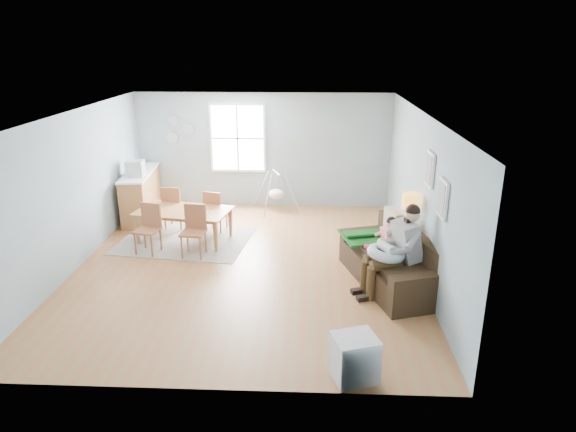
{
  "coord_description": "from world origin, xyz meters",
  "views": [
    {
      "loc": [
        1.12,
        -8.43,
        3.87
      ],
      "look_at": [
        0.75,
        -0.18,
        1.0
      ],
      "focal_mm": 32.0,
      "sensor_mm": 36.0,
      "label": 1
    }
  ],
  "objects_px": {
    "floor_lamp": "(410,208)",
    "chair_nw": "(173,205)",
    "toddler": "(385,237)",
    "baby_swing": "(276,193)",
    "chair_sw": "(149,225)",
    "storage_cube": "(354,358)",
    "monitor": "(135,168)",
    "father": "(396,247)",
    "sofa": "(393,265)",
    "counter": "(141,194)",
    "chair_ne": "(214,209)",
    "chair_se": "(194,227)",
    "dining_table": "(184,226)"
  },
  "relations": [
    {
      "from": "dining_table",
      "to": "chair_nw",
      "type": "xyz_separation_m",
      "value": [
        -0.37,
        0.67,
        0.22
      ]
    },
    {
      "from": "sofa",
      "to": "toddler",
      "type": "bearing_deg",
      "value": 128.96
    },
    {
      "from": "dining_table",
      "to": "monitor",
      "type": "height_order",
      "value": "monitor"
    },
    {
      "from": "floor_lamp",
      "to": "sofa",
      "type": "bearing_deg",
      "value": -122.82
    },
    {
      "from": "sofa",
      "to": "chair_nw",
      "type": "relative_size",
      "value": 2.54
    },
    {
      "from": "storage_cube",
      "to": "monitor",
      "type": "distance_m",
      "value": 6.94
    },
    {
      "from": "floor_lamp",
      "to": "baby_swing",
      "type": "bearing_deg",
      "value": 127.04
    },
    {
      "from": "chair_ne",
      "to": "baby_swing",
      "type": "bearing_deg",
      "value": 50.22
    },
    {
      "from": "storage_cube",
      "to": "monitor",
      "type": "xyz_separation_m",
      "value": [
        -4.31,
        5.35,
        0.95
      ]
    },
    {
      "from": "floor_lamp",
      "to": "storage_cube",
      "type": "bearing_deg",
      "value": -110.6
    },
    {
      "from": "sofa",
      "to": "floor_lamp",
      "type": "xyz_separation_m",
      "value": [
        0.29,
        0.45,
        0.86
      ]
    },
    {
      "from": "floor_lamp",
      "to": "dining_table",
      "type": "relative_size",
      "value": 0.78
    },
    {
      "from": "toddler",
      "to": "floor_lamp",
      "type": "distance_m",
      "value": 0.67
    },
    {
      "from": "chair_sw",
      "to": "monitor",
      "type": "distance_m",
      "value": 1.91
    },
    {
      "from": "chair_sw",
      "to": "chair_ne",
      "type": "relative_size",
      "value": 1.05
    },
    {
      "from": "sofa",
      "to": "chair_ne",
      "type": "distance_m",
      "value": 4.09
    },
    {
      "from": "toddler",
      "to": "storage_cube",
      "type": "xyz_separation_m",
      "value": [
        -0.71,
        -2.75,
        -0.47
      ]
    },
    {
      "from": "sofa",
      "to": "counter",
      "type": "distance_m",
      "value": 6.08
    },
    {
      "from": "chair_ne",
      "to": "floor_lamp",
      "type": "bearing_deg",
      "value": -26.44
    },
    {
      "from": "chair_sw",
      "to": "chair_nw",
      "type": "relative_size",
      "value": 0.99
    },
    {
      "from": "sofa",
      "to": "counter",
      "type": "relative_size",
      "value": 1.24
    },
    {
      "from": "father",
      "to": "chair_nw",
      "type": "distance_m",
      "value": 5.05
    },
    {
      "from": "sofa",
      "to": "chair_ne",
      "type": "xyz_separation_m",
      "value": [
        -3.39,
        2.28,
        0.18
      ]
    },
    {
      "from": "storage_cube",
      "to": "chair_se",
      "type": "bearing_deg",
      "value": 126.63
    },
    {
      "from": "father",
      "to": "floor_lamp",
      "type": "height_order",
      "value": "father"
    },
    {
      "from": "chair_nw",
      "to": "chair_ne",
      "type": "relative_size",
      "value": 1.06
    },
    {
      "from": "chair_sw",
      "to": "baby_swing",
      "type": "relative_size",
      "value": 0.79
    },
    {
      "from": "chair_nw",
      "to": "floor_lamp",
      "type": "bearing_deg",
      "value": -22.93
    },
    {
      "from": "floor_lamp",
      "to": "storage_cube",
      "type": "height_order",
      "value": "floor_lamp"
    },
    {
      "from": "chair_se",
      "to": "chair_ne",
      "type": "height_order",
      "value": "chair_se"
    },
    {
      "from": "toddler",
      "to": "storage_cube",
      "type": "bearing_deg",
      "value": -104.36
    },
    {
      "from": "floor_lamp",
      "to": "counter",
      "type": "distance_m",
      "value": 6.15
    },
    {
      "from": "dining_table",
      "to": "monitor",
      "type": "distance_m",
      "value": 1.87
    },
    {
      "from": "father",
      "to": "monitor",
      "type": "relative_size",
      "value": 3.86
    },
    {
      "from": "floor_lamp",
      "to": "dining_table",
      "type": "bearing_deg",
      "value": 163.25
    },
    {
      "from": "counter",
      "to": "sofa",
      "type": "bearing_deg",
      "value": -30.94
    },
    {
      "from": "floor_lamp",
      "to": "chair_nw",
      "type": "distance_m",
      "value": 5.0
    },
    {
      "from": "storage_cube",
      "to": "baby_swing",
      "type": "bearing_deg",
      "value": 101.98
    },
    {
      "from": "father",
      "to": "counter",
      "type": "distance_m",
      "value": 6.23
    },
    {
      "from": "sofa",
      "to": "storage_cube",
      "type": "xyz_separation_m",
      "value": [
        -0.85,
        -2.58,
        -0.04
      ]
    },
    {
      "from": "chair_nw",
      "to": "baby_swing",
      "type": "height_order",
      "value": "same"
    },
    {
      "from": "father",
      "to": "chair_nw",
      "type": "height_order",
      "value": "father"
    },
    {
      "from": "chair_sw",
      "to": "baby_swing",
      "type": "bearing_deg",
      "value": 48.98
    },
    {
      "from": "chair_nw",
      "to": "monitor",
      "type": "bearing_deg",
      "value": 156.22
    },
    {
      "from": "chair_se",
      "to": "monitor",
      "type": "distance_m",
      "value": 2.46
    },
    {
      "from": "toddler",
      "to": "counter",
      "type": "height_order",
      "value": "toddler"
    },
    {
      "from": "toddler",
      "to": "monitor",
      "type": "xyz_separation_m",
      "value": [
        -5.02,
        2.59,
        0.48
      ]
    },
    {
      "from": "father",
      "to": "chair_nw",
      "type": "bearing_deg",
      "value": 147.3
    },
    {
      "from": "storage_cube",
      "to": "chair_nw",
      "type": "relative_size",
      "value": 0.65
    },
    {
      "from": "toddler",
      "to": "baby_swing",
      "type": "height_order",
      "value": "toddler"
    }
  ]
}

